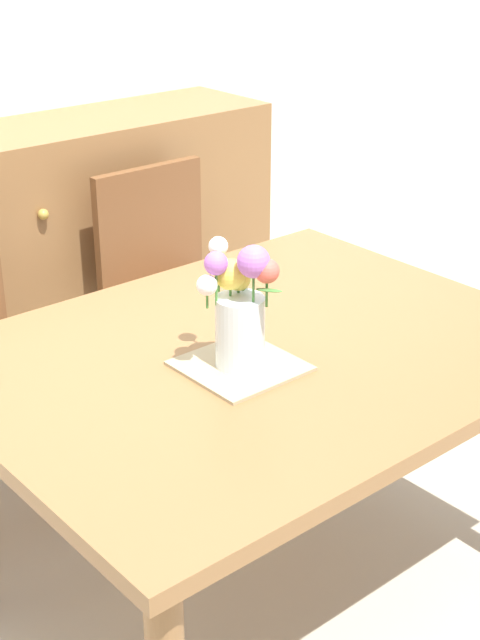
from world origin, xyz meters
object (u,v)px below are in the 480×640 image
at_px(dining_table, 257,380).
at_px(flower_vase, 239,307).
at_px(chair_right, 170,282).
at_px(dresser, 90,254).

height_order(dining_table, flower_vase, flower_vase).
bearing_deg(chair_right, dresser, -84.59).
distance_m(dining_table, flower_vase, 0.26).
bearing_deg(flower_vase, chair_right, 62.65).
height_order(dresser, flower_vase, flower_vase).
xyz_separation_m(dining_table, dresser, (0.34, 1.33, -0.14)).
relative_size(dining_table, flower_vase, 4.72).
distance_m(dresser, flower_vase, 1.50).
bearing_deg(chair_right, flower_vase, 62.65).
xyz_separation_m(chair_right, flower_vase, (-0.48, -0.94, 0.37)).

